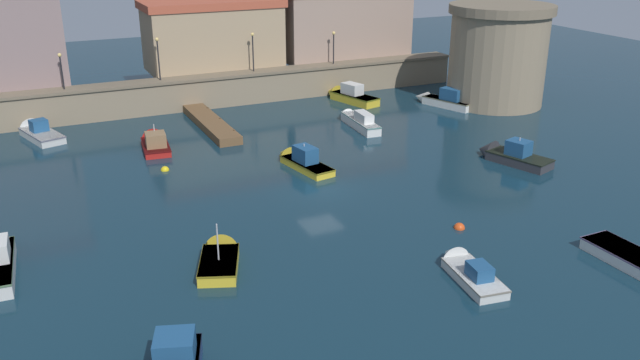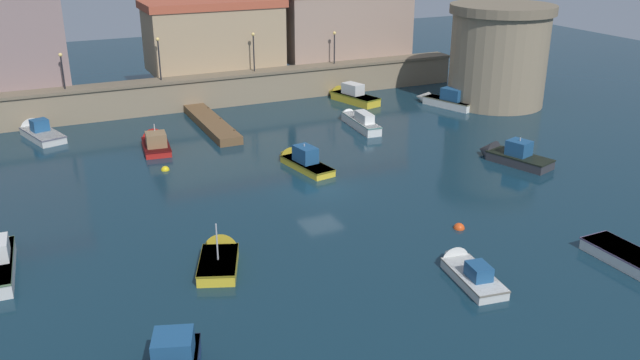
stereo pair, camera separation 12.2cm
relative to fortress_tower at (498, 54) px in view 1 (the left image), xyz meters
The scene contains 22 objects.
ground_plane 27.21m from the fortress_tower, 152.21° to the right, with size 130.67×130.67×0.00m, color #112D3D.
quay_wall 26.05m from the fortress_tower, 156.57° to the left, with size 49.98×2.31×2.88m.
old_town_backdrop 32.33m from the fortress_tower, 154.56° to the left, with size 48.00×6.06×9.62m.
fortress_tower is the anchor object (origin of this frame).
pier_dock 26.79m from the fortress_tower, behind, with size 1.85×11.05×0.70m.
quay_lamp_0 38.11m from the fortress_tower, 164.35° to the left, with size 0.32×0.32×3.02m.
quay_lamp_1 30.47m from the fortress_tower, 160.28° to the left, with size 0.32×0.32×3.72m.
quay_lamp_2 22.46m from the fortress_tower, 152.74° to the left, with size 0.32×0.32×3.57m.
quay_lamp_3 15.55m from the fortress_tower, 138.58° to the left, with size 0.32×0.32×3.14m.
moored_boat_1 31.78m from the fortress_tower, behind, with size 2.37×5.31×2.62m.
moored_boat_3 37.92m from the fortress_tower, 149.41° to the right, with size 3.21×4.65×3.07m.
moored_boat_4 40.30m from the fortress_tower, 169.51° to the left, with size 3.58×6.40×2.10m.
moored_boat_5 24.84m from the fortress_tower, 161.24° to the right, with size 2.48×6.00×2.23m.
moored_boat_6 16.84m from the fortress_tower, 125.12° to the right, with size 3.42×5.87×2.48m.
moored_boat_7 6.43m from the fortress_tower, 165.12° to the left, with size 3.28×6.29×2.07m.
moored_boat_8 15.57m from the fortress_tower, behind, with size 1.74×6.91×1.70m.
moored_boat_9 33.93m from the fortress_tower, 130.92° to the right, with size 2.19×4.99×1.66m.
moored_boat_10 14.21m from the fortress_tower, 150.63° to the left, with size 3.32×6.65×2.21m.
moored_boat_11 45.18m from the fortress_tower, 160.23° to the right, with size 1.52×6.70×1.88m.
mooring_buoy_0 32.65m from the fortress_tower, behind, with size 0.58×0.58×0.58m, color yellow.
mooring_buoy_1 23.17m from the fortress_tower, 163.58° to the right, with size 0.70×0.70×0.70m, color red.
mooring_buoy_2 28.83m from the fortress_tower, 132.41° to the right, with size 0.63×0.63×0.63m, color #EA4C19.
Camera 1 is at (-16.76, -35.64, 16.00)m, focal length 37.41 mm.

